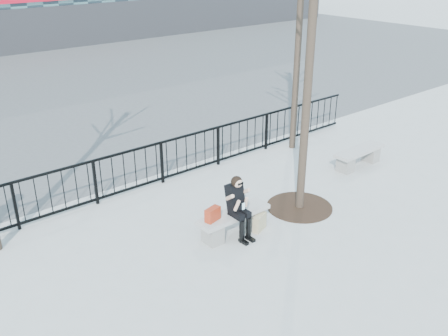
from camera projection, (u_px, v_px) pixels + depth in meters
ground at (233, 233)px, 10.41m from camera, size 120.00×120.00×0.00m
street_surface at (3, 88)px, 21.00m from camera, size 60.00×23.00×0.01m
railing at (155, 164)px, 12.30m from camera, size 14.00×0.06×1.10m
tree_grate at (299, 207)px, 11.43m from camera, size 1.50×1.50×0.02m
bench_main at (234, 220)px, 10.28m from camera, size 1.65×0.46×0.49m
bench_second at (359, 156)px, 13.47m from camera, size 1.68×0.47×0.50m
seated_woman at (239, 208)px, 10.02m from camera, size 0.50×0.64×1.34m
handbag at (213, 214)px, 9.86m from camera, size 0.36×0.23×0.27m
shopping_bag at (260, 222)px, 10.45m from camera, size 0.41×0.27×0.36m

